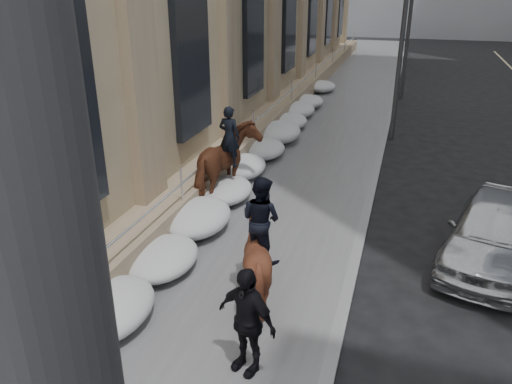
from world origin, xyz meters
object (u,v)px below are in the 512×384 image
mounted_horse_right (257,254)px  car_silver (494,231)px  pedestrian (246,320)px  mounted_horse_left (227,163)px

mounted_horse_right → car_silver: size_ratio=0.56×
pedestrian → car_silver: 6.62m
mounted_horse_right → pedestrian: size_ratio=1.36×
mounted_horse_left → pedestrian: mounted_horse_left is taller
car_silver → pedestrian: bearing=-114.6°
mounted_horse_left → pedestrian: size_ratio=1.45×
mounted_horse_left → car_silver: (6.91, -1.30, -0.48)m
mounted_horse_left → car_silver: bearing=176.8°
mounted_horse_left → pedestrian: 6.88m
mounted_horse_right → pedestrian: mounted_horse_right is taller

